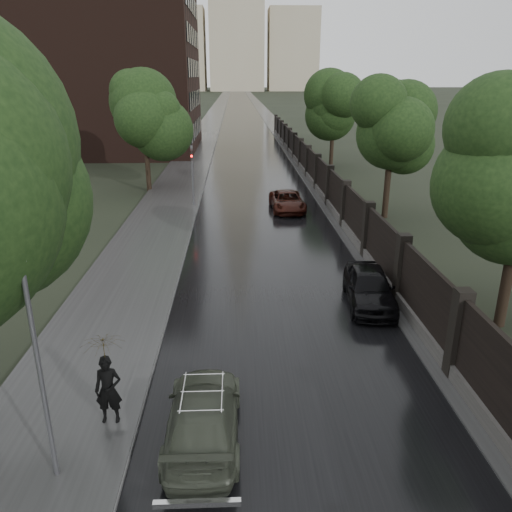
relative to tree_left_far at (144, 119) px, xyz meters
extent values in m
cube|color=black|center=(8.00, 160.00, -5.23)|extent=(8.00, 420.00, 0.02)
cube|color=#2D2D2D|center=(2.00, 160.00, -5.16)|extent=(4.00, 420.00, 0.16)
cube|color=#2D2D2D|center=(13.50, 160.00, -5.20)|extent=(3.00, 420.00, 0.08)
cube|color=#383533|center=(12.60, 2.00, -4.99)|extent=(0.40, 75.00, 0.50)
cube|color=black|center=(12.60, 2.00, -3.74)|extent=(0.15, 75.00, 2.00)
cube|color=black|center=(12.60, 40.00, -3.89)|extent=(0.45, 0.45, 2.70)
cylinder|color=black|center=(0.00, 0.00, -2.32)|extent=(0.36, 0.36, 5.85)
sphere|color=black|center=(0.00, 0.00, 0.02)|extent=(4.25, 4.25, 4.25)
cylinder|color=black|center=(15.50, -22.00, -2.48)|extent=(0.36, 0.36, 5.53)
cylinder|color=black|center=(15.50, -8.00, -2.48)|extent=(0.36, 0.36, 5.53)
sphere|color=black|center=(15.50, -8.00, -0.27)|extent=(4.08, 4.08, 4.08)
cylinder|color=black|center=(15.50, 10.00, -2.48)|extent=(0.36, 0.36, 5.53)
sphere|color=black|center=(15.50, 10.00, -0.27)|extent=(4.08, 4.08, 4.08)
cylinder|color=#59595E|center=(2.60, -28.50, -2.74)|extent=(0.10, 0.10, 5.00)
cube|color=#59595E|center=(2.60, -28.50, -0.19)|extent=(0.25, 0.12, 0.12)
cylinder|color=#59595E|center=(3.70, -5.00, -3.74)|extent=(0.12, 0.12, 3.00)
imported|color=#59595E|center=(3.70, -5.00, -1.74)|extent=(0.16, 0.20, 1.00)
sphere|color=#FF0C0C|center=(3.70, -5.15, -1.89)|extent=(0.14, 0.14, 0.14)
cube|color=black|center=(-10.00, 22.00, 4.76)|extent=(24.00, 18.00, 20.00)
cube|color=tan|center=(-24.00, 270.00, 16.76)|extent=(28.00, 22.00, 44.00)
cube|color=tan|center=(40.00, 270.00, 16.76)|extent=(28.00, 22.00, 44.00)
cube|color=tan|center=(8.00, 270.00, 24.76)|extent=(30.00, 30.00, 60.00)
imported|color=#3C4234|center=(5.65, -27.28, -4.63)|extent=(1.75, 4.25, 1.23)
imported|color=black|center=(11.40, -20.14, -4.54)|extent=(2.05, 4.28, 1.41)
imported|color=black|center=(9.74, -6.09, -4.64)|extent=(2.17, 4.44, 1.21)
imported|color=black|center=(3.36, -26.78, -4.20)|extent=(0.65, 0.43, 1.76)
imported|color=black|center=(3.36, -26.78, -2.80)|extent=(1.04, 1.06, 0.94)
camera|label=1|loc=(6.48, -37.05, 2.87)|focal=35.00mm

